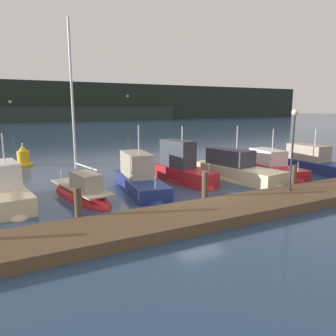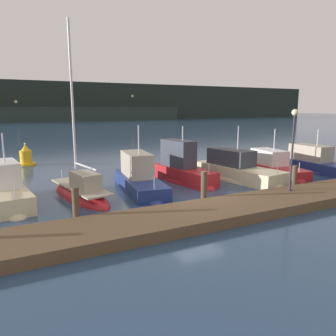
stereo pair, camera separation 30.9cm
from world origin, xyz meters
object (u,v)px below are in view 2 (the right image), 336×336
object	(u,v)px
motorboat_berth_4	(139,182)
motorboat_berth_5	(182,174)
motorboat_berth_8	(316,166)
motorboat_berth_7	(273,170)
motorboat_berth_6	(237,174)
dock_lamppost	(293,137)
channel_buoy	(26,157)
sailboat_berth_3	(81,194)
motorboat_berth_2	(8,196)

from	to	relation	value
motorboat_berth_4	motorboat_berth_5	xyz separation A→B (m)	(3.19, 0.69, 0.10)
motorboat_berth_8	motorboat_berth_7	bearing A→B (deg)	171.27
motorboat_berth_6	dock_lamppost	distance (m)	5.71
motorboat_berth_4	motorboat_berth_6	bearing A→B (deg)	-3.69
motorboat_berth_7	channel_buoy	size ratio (longest dim) A/B	3.39
sailboat_berth_3	motorboat_berth_7	bearing A→B (deg)	-0.39
motorboat_berth_4	motorboat_berth_7	size ratio (longest dim) A/B	1.09
motorboat_berth_7	sailboat_berth_3	bearing A→B (deg)	179.61
motorboat_berth_8	motorboat_berth_6	bearing A→B (deg)	177.00
motorboat_berth_2	channel_buoy	world-z (taller)	motorboat_berth_2
motorboat_berth_4	motorboat_berth_8	bearing A→B (deg)	-3.34
motorboat_berth_5	channel_buoy	bearing A→B (deg)	127.59
motorboat_berth_2	motorboat_berth_4	distance (m)	6.75
motorboat_berth_8	dock_lamppost	size ratio (longest dim) A/B	1.66
channel_buoy	motorboat_berth_8	bearing A→B (deg)	-33.33
motorboat_berth_4	dock_lamppost	xyz separation A→B (m)	(6.05, -5.34, 2.77)
motorboat_berth_2	channel_buoy	size ratio (longest dim) A/B	3.10
motorboat_berth_8	motorboat_berth_4	bearing A→B (deg)	176.66
dock_lamppost	motorboat_berth_7	bearing A→B (deg)	52.60
motorboat_berth_5	motorboat_berth_7	xyz separation A→B (m)	(6.76, -0.92, -0.24)
motorboat_berth_2	dock_lamppost	size ratio (longest dim) A/B	1.38
motorboat_berth_2	motorboat_berth_7	world-z (taller)	motorboat_berth_2
motorboat_berth_6	motorboat_berth_4	bearing A→B (deg)	176.31
motorboat_berth_6	channel_buoy	world-z (taller)	motorboat_berth_6
sailboat_berth_3	channel_buoy	size ratio (longest dim) A/B	5.25
motorboat_berth_6	motorboat_berth_5	bearing A→B (deg)	162.10
motorboat_berth_4	motorboat_berth_5	size ratio (longest dim) A/B	1.16
motorboat_berth_6	channel_buoy	size ratio (longest dim) A/B	3.98
motorboat_berth_5	motorboat_berth_2	bearing A→B (deg)	-176.94
motorboat_berth_8	channel_buoy	distance (m)	22.44
sailboat_berth_3	motorboat_berth_4	distance (m)	3.33
motorboat_berth_5	motorboat_berth_7	bearing A→B (deg)	-7.78
sailboat_berth_3	motorboat_berth_7	xyz separation A→B (m)	(13.28, -0.09, 0.10)
motorboat_berth_6	channel_buoy	bearing A→B (deg)	134.63
motorboat_berth_7	channel_buoy	bearing A→B (deg)	142.08
channel_buoy	motorboat_berth_7	bearing A→B (deg)	-37.92
motorboat_berth_2	motorboat_berth_4	world-z (taller)	motorboat_berth_4
sailboat_berth_3	motorboat_berth_8	bearing A→B (deg)	-2.19
motorboat_berth_2	channel_buoy	distance (m)	11.49
motorboat_berth_8	channel_buoy	bearing A→B (deg)	146.67
dock_lamppost	motorboat_berth_4	bearing A→B (deg)	138.54
channel_buoy	dock_lamppost	xyz separation A→B (m)	(11.21, -16.88, 2.52)
motorboat_berth_6	motorboat_berth_7	bearing A→B (deg)	3.37
sailboat_berth_3	motorboat_berth_6	xyz separation A→B (m)	(9.98, -0.28, 0.16)
sailboat_berth_3	motorboat_berth_7	size ratio (longest dim) A/B	1.55
motorboat_berth_7	motorboat_berth_6	bearing A→B (deg)	-176.63
sailboat_berth_3	motorboat_berth_4	xyz separation A→B (m)	(3.32, 0.15, 0.24)
channel_buoy	dock_lamppost	distance (m)	20.42
motorboat_berth_2	motorboat_berth_5	size ratio (longest dim) A/B	0.98
motorboat_berth_2	motorboat_berth_6	size ratio (longest dim) A/B	0.78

